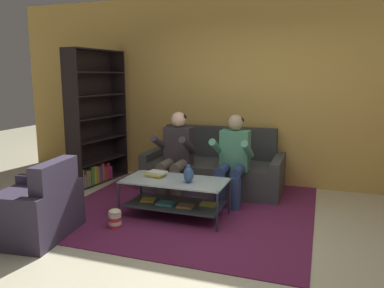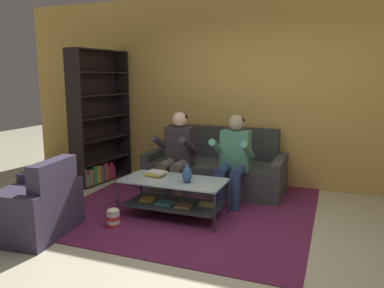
{
  "view_description": "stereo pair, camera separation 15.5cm",
  "coord_description": "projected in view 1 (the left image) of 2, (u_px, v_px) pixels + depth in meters",
  "views": [
    {
      "loc": [
        0.96,
        -3.31,
        1.66
      ],
      "look_at": [
        -0.58,
        1.11,
        0.81
      ],
      "focal_mm": 35.0,
      "sensor_mm": 36.0,
      "label": 1
    },
    {
      "loc": [
        1.1,
        -3.26,
        1.66
      ],
      "look_at": [
        -0.58,
        1.11,
        0.81
      ],
      "focal_mm": 35.0,
      "sensor_mm": 36.0,
      "label": 2
    }
  ],
  "objects": [
    {
      "name": "ground",
      "position": [
        211.0,
        248.0,
        3.68
      ],
      "size": [
        16.8,
        16.8,
        0.0
      ],
      "primitive_type": "plane",
      "color": "beige"
    },
    {
      "name": "back_partition",
      "position": [
        257.0,
        90.0,
        5.71
      ],
      "size": [
        8.4,
        0.12,
        2.9
      ],
      "primitive_type": "cube",
      "color": "#D8A951",
      "rests_on": "ground"
    },
    {
      "name": "couch",
      "position": [
        214.0,
        169.0,
        5.59
      ],
      "size": [
        2.0,
        0.9,
        0.9
      ],
      "color": "#3D3F3E",
      "rests_on": "ground"
    },
    {
      "name": "person_seated_left",
      "position": [
        176.0,
        151.0,
        5.15
      ],
      "size": [
        0.5,
        0.58,
        1.18
      ],
      "color": "#61574C",
      "rests_on": "ground"
    },
    {
      "name": "person_seated_right",
      "position": [
        233.0,
        156.0,
        4.89
      ],
      "size": [
        0.5,
        0.58,
        1.17
      ],
      "color": "navy",
      "rests_on": "ground"
    },
    {
      "name": "coffee_table",
      "position": [
        175.0,
        193.0,
        4.43
      ],
      "size": [
        1.22,
        0.6,
        0.46
      ],
      "color": "#AEC5C8",
      "rests_on": "ground"
    },
    {
      "name": "area_rug",
      "position": [
        194.0,
        203.0,
        4.94
      ],
      "size": [
        3.04,
        3.22,
        0.01
      ],
      "color": "#652047",
      "rests_on": "ground"
    },
    {
      "name": "vase",
      "position": [
        189.0,
        174.0,
        4.28
      ],
      "size": [
        0.12,
        0.12,
        0.21
      ],
      "color": "#315089",
      "rests_on": "coffee_table"
    },
    {
      "name": "book_stack",
      "position": [
        156.0,
        174.0,
        4.55
      ],
      "size": [
        0.26,
        0.21,
        0.06
      ],
      "color": "#8F7351",
      "rests_on": "coffee_table"
    },
    {
      "name": "bookshelf",
      "position": [
        94.0,
        129.0,
        5.88
      ],
      "size": [
        0.43,
        1.14,
        2.06
      ],
      "color": "black",
      "rests_on": "ground"
    },
    {
      "name": "armchair",
      "position": [
        32.0,
        210.0,
        3.91
      ],
      "size": [
        0.89,
        0.95,
        0.82
      ],
      "color": "#362E43",
      "rests_on": "ground"
    },
    {
      "name": "popcorn_tub",
      "position": [
        115.0,
        218.0,
        4.15
      ],
      "size": [
        0.15,
        0.15,
        0.22
      ],
      "color": "red",
      "rests_on": "ground"
    }
  ]
}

